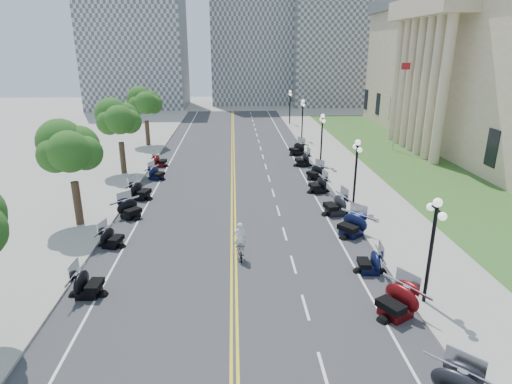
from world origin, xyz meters
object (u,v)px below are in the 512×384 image
object	(u,v)px
flagpole	(397,106)
motorcycle_n_3	(397,300)
bicycle	(240,251)
cyclist_rider	(240,228)

from	to	relation	value
flagpole	motorcycle_n_3	size ratio (longest dim) A/B	4.51
bicycle	cyclist_rider	size ratio (longest dim) A/B	0.89
motorcycle_n_3	flagpole	bearing A→B (deg)	129.61
flagpole	cyclist_rider	size ratio (longest dim) A/B	5.58
motorcycle_n_3	bicycle	distance (m)	8.72
bicycle	cyclist_rider	world-z (taller)	cyclist_rider
bicycle	flagpole	bearing A→B (deg)	50.88
motorcycle_n_3	cyclist_rider	bearing A→B (deg)	-161.20
motorcycle_n_3	cyclist_rider	size ratio (longest dim) A/B	1.24
flagpole	motorcycle_n_3	distance (m)	33.01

